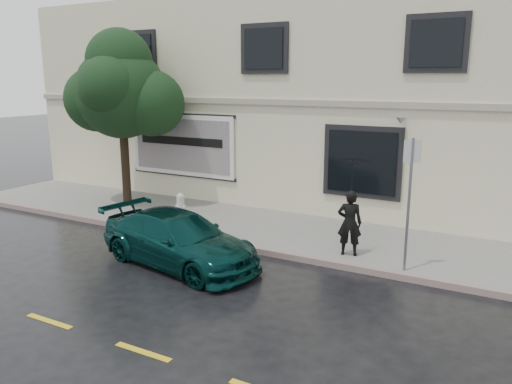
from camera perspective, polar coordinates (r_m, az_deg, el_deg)
The scene contains 12 objects.
ground at distance 12.36m, azimuth -9.87°, elevation -7.77°, with size 90.00×90.00×0.00m, color black.
sidewalk at distance 14.88m, azimuth -2.15°, elevation -3.70°, with size 20.00×3.50×0.15m, color gray.
curb at distance 13.47m, azimuth -5.94°, elevation -5.55°, with size 20.00×0.18×0.16m, color gray.
road_marking at distance 10.09m, azimuth -22.54°, elevation -13.47°, with size 19.00×0.12×0.01m, color gold.
building at distance 19.45m, azimuth 6.52°, elevation 10.38°, with size 20.00×8.12×7.00m.
billboard at distance 17.58m, azimuth -8.48°, elevation 5.33°, with size 4.30×0.16×2.20m.
car at distance 11.91m, azimuth -8.82°, elevation -5.36°, with size 1.88×4.26×1.24m, color #08302F.
pedestrian at distance 12.12m, azimuth 10.64°, elevation -3.50°, with size 0.58×0.38×1.59m, color black.
umbrella at distance 11.85m, azimuth 10.87°, elevation 1.87°, with size 0.97×0.97×0.72m, color black.
street_tree at distance 17.13m, azimuth -15.15°, elevation 10.82°, with size 2.97×2.97×5.18m.
fire_hydrant at distance 15.20m, azimuth -8.60°, elevation -1.65°, with size 0.33×0.31×0.81m.
sign_pole at distance 11.19m, azimuth 17.13°, elevation -0.23°, with size 0.34×0.16×2.95m.
Camera 1 is at (7.25, -9.03, 4.31)m, focal length 35.00 mm.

